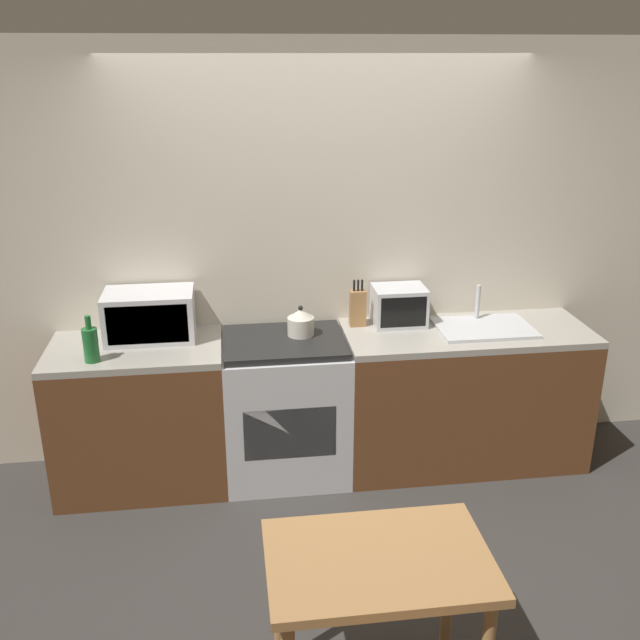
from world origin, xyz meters
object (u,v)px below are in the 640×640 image
(stove_range, at_px, (286,407))
(kettle, at_px, (301,322))
(microwave, at_px, (150,315))
(dining_table, at_px, (378,580))
(toaster_oven, at_px, (399,306))
(bottle, at_px, (91,344))

(stove_range, distance_m, kettle, 0.55)
(microwave, relative_size, dining_table, 0.61)
(stove_range, xyz_separation_m, toaster_oven, (0.74, 0.16, 0.57))
(bottle, bearing_deg, kettle, 11.25)
(stove_range, height_order, dining_table, stove_range)
(kettle, relative_size, dining_table, 0.22)
(dining_table, bearing_deg, microwave, 117.50)
(stove_range, relative_size, toaster_oven, 2.78)
(stove_range, height_order, kettle, kettle)
(microwave, distance_m, bottle, 0.42)
(bottle, height_order, toaster_oven, bottle)
(toaster_oven, bearing_deg, microwave, -178.58)
(microwave, bearing_deg, kettle, -4.24)
(toaster_oven, height_order, dining_table, toaster_oven)
(microwave, relative_size, bottle, 1.95)
(stove_range, xyz_separation_m, dining_table, (0.20, -1.77, 0.16))
(toaster_oven, bearing_deg, stove_range, -167.49)
(kettle, relative_size, microwave, 0.36)
(bottle, bearing_deg, toaster_oven, 10.60)
(microwave, bearing_deg, toaster_oven, 1.42)
(kettle, height_order, microwave, microwave)
(toaster_oven, xyz_separation_m, dining_table, (-0.53, -1.94, -0.41))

